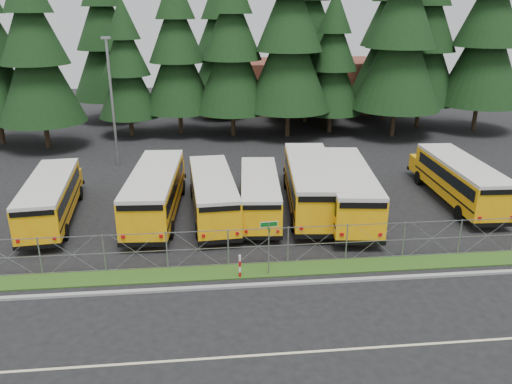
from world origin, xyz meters
TOP-DOWN VIEW (x-y plane):
  - ground at (0.00, 0.00)m, footprint 120.00×120.00m
  - curb at (0.00, -3.10)m, footprint 50.00×0.25m
  - grass_verge at (0.00, -1.70)m, footprint 50.00×1.40m
  - road_lane_line at (0.00, -8.00)m, footprint 50.00×0.12m
  - chainlink_fence at (0.00, -1.00)m, footprint 44.00×0.10m
  - brick_building at (6.00, 40.00)m, footprint 22.00×10.00m
  - bus_0 at (-14.25, 5.80)m, footprint 3.43×10.55m
  - bus_2 at (-8.07, 5.93)m, footprint 3.35×11.54m
  - bus_3 at (-4.63, 5.50)m, footprint 3.13×10.58m
  - bus_4 at (-1.73, 5.52)m, footprint 3.09×10.01m
  - bus_5 at (1.56, 6.13)m, footprint 3.95×12.13m
  - bus_6 at (3.62, 5.05)m, footprint 4.15×11.92m
  - bus_east at (11.47, 6.32)m, footprint 3.00×11.08m
  - street_sign at (-2.12, -2.12)m, footprint 0.84×0.55m
  - striped_bollard at (-3.51, -2.24)m, footprint 0.11×0.11m
  - light_standard at (-12.14, 16.84)m, footprint 0.70×0.35m
  - conifer_1 at (-19.42, 23.12)m, footprint 7.55×7.55m
  - conifer_2 at (-12.38, 27.24)m, footprint 6.01×6.01m
  - conifer_3 at (-7.45, 27.69)m, footprint 7.16×7.16m
  - conifer_4 at (-2.15, 26.32)m, footprint 7.47×7.47m
  - conifer_5 at (3.23, 25.37)m, footprint 8.29×8.29m
  - conifer_6 at (7.87, 26.66)m, footprint 6.32×6.32m
  - conifer_7 at (13.78, 24.42)m, footprint 8.57×8.57m
  - conifer_8 at (18.08, 28.48)m, footprint 7.92×7.92m
  - conifer_9 at (23.22, 25.94)m, footprint 8.54×8.54m
  - conifer_10 at (-15.53, 34.83)m, footprint 7.89×7.89m
  - conifer_11 at (-3.17, 35.38)m, footprint 7.05×7.05m
  - conifer_12 at (6.32, 32.02)m, footprint 8.26×8.26m
  - conifer_13 at (15.43, 31.98)m, footprint 8.23×8.23m

SIDE VIEW (x-z plane):
  - ground at x=0.00m, z-range 0.00..0.00m
  - road_lane_line at x=0.00m, z-range 0.00..0.01m
  - grass_verge at x=0.00m, z-range 0.00..0.06m
  - curb at x=0.00m, z-range 0.00..0.12m
  - striped_bollard at x=-3.51m, z-range 0.00..1.20m
  - chainlink_fence at x=0.00m, z-range 0.00..2.00m
  - bus_4 at x=-1.73m, z-range 0.00..2.58m
  - bus_0 at x=-14.25m, z-range 0.00..2.72m
  - bus_3 at x=-4.63m, z-range 0.00..2.74m
  - bus_east at x=11.47m, z-range 0.00..2.88m
  - bus_2 at x=-8.07m, z-range 0.00..2.99m
  - bus_6 at x=3.62m, z-range 0.00..3.06m
  - bus_5 at x=1.56m, z-range 0.00..3.12m
  - street_sign at x=-2.12m, z-range 0.63..3.44m
  - brick_building at x=6.00m, z-range 0.00..6.00m
  - light_standard at x=-12.14m, z-range 0.43..10.57m
  - conifer_2 at x=-12.38m, z-range 0.00..13.29m
  - conifer_6 at x=7.87m, z-range 0.00..13.98m
  - conifer_11 at x=-3.17m, z-range 0.00..15.60m
  - conifer_3 at x=-7.45m, z-range 0.00..15.84m
  - conifer_4 at x=-2.15m, z-range 0.00..16.53m
  - conifer_1 at x=-19.42m, z-range 0.00..16.70m
  - conifer_10 at x=-15.53m, z-range 0.00..17.46m
  - conifer_8 at x=18.08m, z-range 0.00..17.52m
  - conifer_13 at x=15.43m, z-range 0.00..18.20m
  - conifer_12 at x=6.32m, z-range 0.00..18.27m
  - conifer_5 at x=3.23m, z-range 0.00..18.34m
  - conifer_9 at x=23.22m, z-range 0.00..18.89m
  - conifer_7 at x=13.78m, z-range 0.00..18.96m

